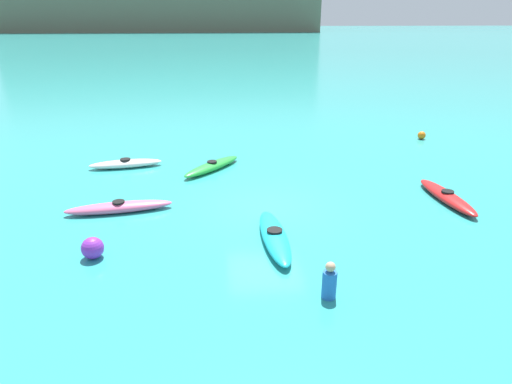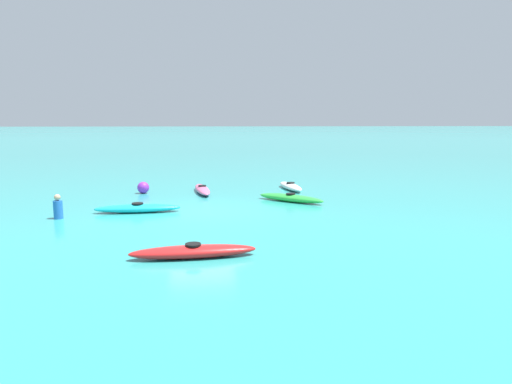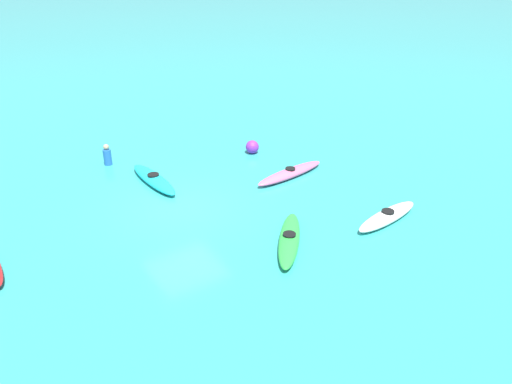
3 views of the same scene
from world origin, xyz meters
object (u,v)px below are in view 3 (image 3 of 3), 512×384
kayak_green (289,239)px  person_near_shore (107,156)px  kayak_white (387,216)px  kayak_pink (290,173)px  buoy_purple (252,147)px  kayak_cyan (154,179)px

kayak_green → person_near_shore: person_near_shore is taller
kayak_white → person_near_shore: 11.27m
kayak_pink → buoy_purple: 2.83m
kayak_pink → kayak_green: (2.91, 3.82, 0.00)m
kayak_pink → kayak_white: size_ratio=1.13×
kayak_cyan → buoy_purple: (-4.71, -0.44, 0.12)m
kayak_white → kayak_pink: bearing=-82.3°
kayak_white → buoy_purple: bearing=-86.0°
kayak_green → buoy_purple: size_ratio=4.92×
kayak_cyan → person_near_shore: 2.78m
kayak_pink → buoy_purple: bearing=-91.9°
kayak_green → kayak_white: bearing=169.8°
kayak_green → kayak_pink: bearing=-127.3°
kayak_pink → kayak_green: 4.81m
kayak_cyan → kayak_white: size_ratio=1.10×
kayak_green → buoy_purple: bearing=-114.3°
buoy_purple → person_near_shore: person_near_shore is taller
kayak_pink → person_near_shore: 7.43m
kayak_pink → kayak_cyan: 5.20m
kayak_pink → person_near_shore: bearing=-42.6°
kayak_pink → kayak_green: bearing=52.7°
buoy_purple → kayak_white: bearing=94.0°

